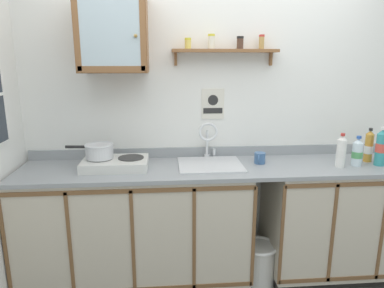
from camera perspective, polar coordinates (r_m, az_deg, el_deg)
name	(u,v)px	position (r m, az deg, el deg)	size (l,w,h in m)	color
back_wall	(217,125)	(2.90, 4.15, 3.06)	(3.69, 0.07, 2.40)	white
lower_cabinet_run	(136,228)	(2.82, -9.14, -13.41)	(1.73, 0.58, 0.92)	black
lower_cabinet_run_right	(338,220)	(3.14, 22.76, -11.42)	(1.16, 0.58, 0.92)	black
countertop	(223,168)	(2.66, 5.08, -3.89)	(3.05, 0.61, 0.03)	gray
backsplash	(217,151)	(2.91, 4.19, -1.22)	(3.05, 0.02, 0.08)	gray
sink	(210,168)	(2.69, 2.95, -3.92)	(0.48, 0.46, 0.43)	silver
hot_plate_stove	(115,163)	(2.65, -12.46, -3.12)	(0.48, 0.32, 0.07)	silver
saucepan	(99,151)	(2.67, -15.01, -1.06)	(0.35, 0.21, 0.11)	silver
bottle_water_clear_0	(357,153)	(2.91, 25.48, -1.27)	(0.08, 0.08, 0.23)	silver
bottle_detergent_teal_1	(381,148)	(2.99, 28.57, -0.52)	(0.08, 0.08, 0.30)	teal
bottle_opaque_white_2	(341,152)	(2.82, 23.26, -1.18)	(0.07, 0.07, 0.26)	white
bottle_juice_amber_3	(369,147)	(3.06, 26.99, -0.41)	(0.06, 0.06, 0.27)	gold
mug	(260,158)	(2.75, 11.05, -2.27)	(0.09, 0.12, 0.09)	#3F6699
wall_cabinet	(113,33)	(2.65, -12.81, 17.28)	(0.49, 0.35, 0.55)	brown
spice_shelf	(225,49)	(2.76, 5.43, 15.25)	(0.81, 0.14, 0.23)	brown
warning_sign	(213,104)	(2.83, 3.45, 6.56)	(0.18, 0.01, 0.25)	silver
trash_bin	(258,262)	(2.96, 10.83, -18.53)	(0.29, 0.29, 0.33)	silver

